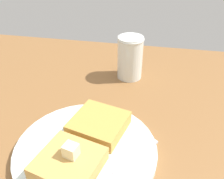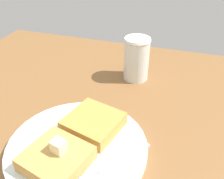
# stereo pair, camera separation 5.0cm
# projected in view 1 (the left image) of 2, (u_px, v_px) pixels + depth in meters

# --- Properties ---
(plate) EXTENTS (0.24, 0.24, 0.01)m
(plate) POSITION_uv_depth(u_px,v_px,m) (86.00, 150.00, 0.42)
(plate) COLOR white
(plate) RESTS_ON table_surface
(toast_slice_left) EXTENTS (0.11, 0.11, 0.02)m
(toast_slice_left) POSITION_uv_depth(u_px,v_px,m) (69.00, 163.00, 0.37)
(toast_slice_left) COLOR tan
(toast_slice_left) RESTS_ON plate
(toast_slice_middle) EXTENTS (0.11, 0.11, 0.02)m
(toast_slice_middle) POSITION_uv_depth(u_px,v_px,m) (99.00, 124.00, 0.44)
(toast_slice_middle) COLOR gold
(toast_slice_middle) RESTS_ON plate
(butter_pat_primary) EXTENTS (0.02, 0.02, 0.02)m
(butter_pat_primary) POSITION_uv_depth(u_px,v_px,m) (71.00, 150.00, 0.36)
(butter_pat_primary) COLOR #F4E9B5
(butter_pat_primary) RESTS_ON toast_slice_left
(fork) EXTENTS (0.14, 0.11, 0.00)m
(fork) POSITION_uv_depth(u_px,v_px,m) (118.00, 171.00, 0.37)
(fork) COLOR silver
(fork) RESTS_ON plate
(syrup_jar) EXTENTS (0.06, 0.06, 0.11)m
(syrup_jar) POSITION_uv_depth(u_px,v_px,m) (130.00, 59.00, 0.61)
(syrup_jar) COLOR #47210B
(syrup_jar) RESTS_ON table_surface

